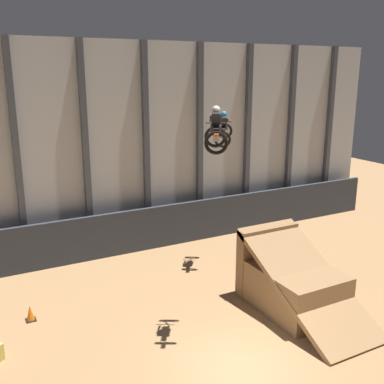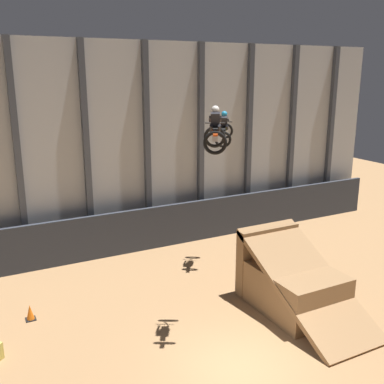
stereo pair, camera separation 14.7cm
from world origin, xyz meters
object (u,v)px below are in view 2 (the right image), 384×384
at_px(rider_bike_left_air, 215,133).
at_px(traffic_cone_near_ramp, 30,313).
at_px(rider_bike_right_air, 224,130).
at_px(dirt_ramp, 289,282).

height_order(rider_bike_left_air, traffic_cone_near_ramp, rider_bike_left_air).
distance_m(rider_bike_left_air, rider_bike_right_air, 5.74).
bearing_deg(dirt_ramp, rider_bike_left_air, 178.37).
relative_size(rider_bike_right_air, traffic_cone_near_ramp, 2.99).
bearing_deg(rider_bike_left_air, traffic_cone_near_ramp, 179.09).
bearing_deg(dirt_ramp, traffic_cone_near_ramp, 159.11).
xyz_separation_m(rider_bike_left_air, traffic_cone_near_ramp, (-5.69, 3.34, -6.56)).
distance_m(dirt_ramp, rider_bike_right_air, 7.12).
distance_m(rider_bike_left_air, traffic_cone_near_ramp, 9.31).
bearing_deg(rider_bike_right_air, dirt_ramp, -53.76).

